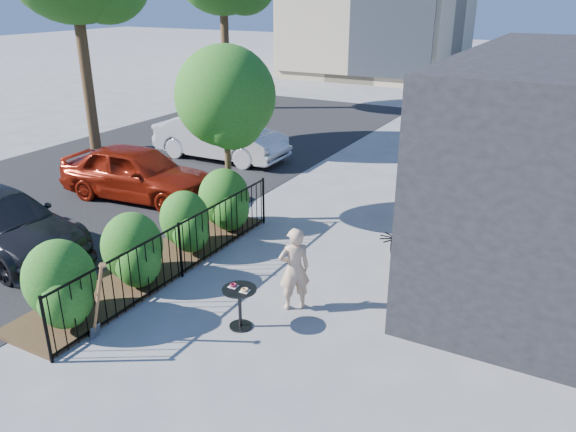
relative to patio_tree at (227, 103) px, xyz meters
The scene contains 12 objects.
ground 4.50m from the patio_tree, 50.96° to the right, with size 120.00×120.00×0.00m, color gray.
fence 3.61m from the patio_tree, 75.06° to the right, with size 0.05×6.05×1.10m.
planting_bed 3.88m from the patio_tree, 89.26° to the right, with size 1.30×6.00×0.08m, color #382616.
shrubs 3.37m from the patio_tree, 87.08° to the right, with size 1.10×5.60×1.24m.
patio_tree is the anchor object (origin of this frame).
street 5.51m from the patio_tree, behind, with size 9.00×30.00×0.01m, color black.
cafe_table 5.06m from the patio_tree, 54.31° to the right, with size 0.55×0.55×0.74m.
woman 4.61m from the patio_tree, 41.27° to the right, with size 0.53×0.35×1.46m, color tan.
shovel 5.54m from the patio_tree, 78.96° to the right, with size 0.48×0.18×1.42m.
car_red 3.63m from the patio_tree, behind, with size 1.65×4.10×1.40m, color maroon.
car_silver 5.71m from the patio_tree, 127.32° to the left, with size 1.52×4.37×1.44m, color silver.
car_darkgrey 5.27m from the patio_tree, 130.86° to the right, with size 1.78×4.37×1.27m, color black.
Camera 1 is at (4.74, -7.30, 5.01)m, focal length 35.00 mm.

